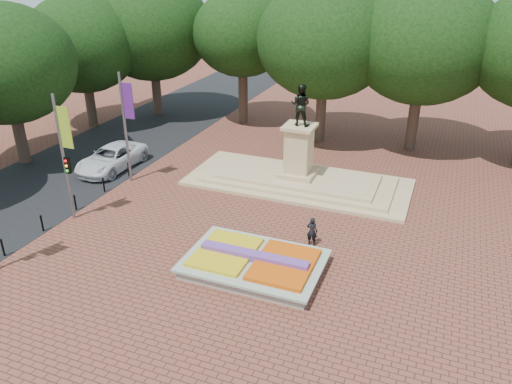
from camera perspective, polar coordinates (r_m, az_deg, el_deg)
ground at (r=25.34m, az=-0.65°, el=-6.01°), size 90.00×90.00×0.00m
asphalt_street at (r=36.59m, az=-19.81°, el=2.70°), size 9.00×90.00×0.02m
flower_bed at (r=23.25m, az=-0.16°, el=-8.10°), size 6.30×4.30×0.91m
monument at (r=31.68m, az=4.82°, el=2.42°), size 14.00×6.00×6.40m
tree_row_back at (r=39.00m, az=13.07°, el=15.15°), size 44.80×8.80×10.43m
tree_row_street at (r=37.73m, az=-26.94°, el=12.34°), size 8.40×25.40×9.98m
banner_poles at (r=27.78m, az=-21.45°, el=3.96°), size 0.88×11.17×7.00m
bollard_row at (r=29.35m, az=-21.57°, el=-2.12°), size 0.12×13.12×0.98m
van at (r=35.27m, az=-16.19°, el=3.74°), size 2.72×5.68×1.56m
pedestrian at (r=25.11m, az=6.42°, el=-4.48°), size 0.57×0.38×1.54m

